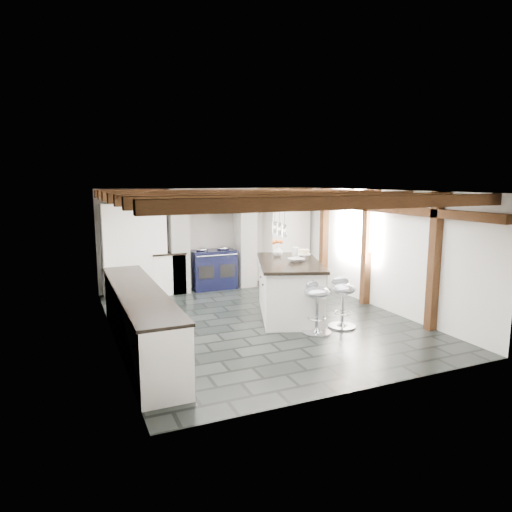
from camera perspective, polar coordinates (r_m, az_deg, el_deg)
name	(u,v)px	position (r m, az deg, el deg)	size (l,w,h in m)	color
ground	(260,320)	(8.24, 0.47, -8.03)	(6.00, 6.00, 0.00)	black
room_shell	(203,252)	(9.09, -6.66, 0.46)	(6.00, 6.03, 6.00)	white
range_cooker	(213,269)	(10.56, -5.41, -1.57)	(1.00, 0.63, 0.99)	black
kitchen_island	(289,287)	(8.45, 4.15, -3.95)	(1.73, 2.31, 1.36)	white
bar_stool_near	(343,297)	(7.86, 10.79, -5.00)	(0.55, 0.55, 0.86)	silver
bar_stool_far	(317,301)	(7.49, 7.59, -5.56)	(0.47, 0.47, 0.88)	silver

